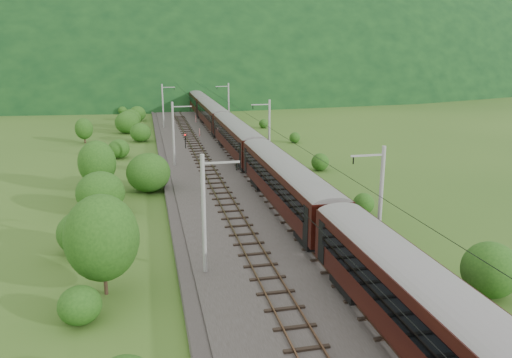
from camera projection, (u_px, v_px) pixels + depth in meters
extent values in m
plane|color=#2A4C17|center=(294.00, 267.00, 34.65)|extent=(600.00, 600.00, 0.00)
cube|color=#38332D|center=(262.00, 218.00, 44.05)|extent=(14.00, 220.00, 0.30)
cube|color=brown|center=(227.00, 217.00, 43.30)|extent=(0.08, 220.00, 0.15)
cube|color=brown|center=(243.00, 216.00, 43.61)|extent=(0.08, 220.00, 0.15)
cube|color=black|center=(235.00, 218.00, 43.49)|extent=(2.40, 220.00, 0.12)
cube|color=brown|center=(280.00, 213.00, 44.32)|extent=(0.08, 220.00, 0.15)
cube|color=brown|center=(295.00, 212.00, 44.62)|extent=(0.08, 220.00, 0.15)
cube|color=black|center=(288.00, 214.00, 44.50)|extent=(2.40, 220.00, 0.12)
cylinder|color=gray|center=(204.00, 215.00, 32.25)|extent=(0.28, 0.28, 8.00)
cube|color=gray|center=(221.00, 163.00, 31.63)|extent=(2.40, 0.12, 0.12)
cylinder|color=black|center=(237.00, 166.00, 31.92)|extent=(0.10, 0.10, 0.50)
cylinder|color=gray|center=(173.00, 134.00, 62.45)|extent=(0.28, 0.28, 8.00)
cube|color=gray|center=(182.00, 107.00, 61.83)|extent=(2.40, 0.12, 0.12)
cylinder|color=black|center=(190.00, 109.00, 62.12)|extent=(0.10, 0.10, 0.50)
cylinder|color=gray|center=(163.00, 106.00, 92.65)|extent=(0.28, 0.28, 8.00)
cube|color=gray|center=(169.00, 87.00, 92.03)|extent=(2.40, 0.12, 0.12)
cylinder|color=black|center=(174.00, 89.00, 92.32)|extent=(0.10, 0.10, 0.50)
cylinder|color=gray|center=(157.00, 92.00, 122.84)|extent=(0.28, 0.28, 8.00)
cube|color=gray|center=(162.00, 77.00, 122.23)|extent=(2.40, 0.12, 0.12)
cylinder|color=black|center=(166.00, 79.00, 122.52)|extent=(0.10, 0.10, 0.50)
cylinder|color=gray|center=(154.00, 83.00, 153.04)|extent=(0.28, 0.28, 8.00)
cube|color=gray|center=(158.00, 72.00, 152.43)|extent=(2.40, 0.12, 0.12)
cylinder|color=black|center=(161.00, 73.00, 152.72)|extent=(0.10, 0.10, 0.50)
cylinder|color=gray|center=(381.00, 202.00, 34.86)|extent=(0.28, 0.28, 8.00)
cube|color=gray|center=(367.00, 155.00, 33.74)|extent=(2.40, 0.12, 0.12)
cylinder|color=black|center=(353.00, 160.00, 33.61)|extent=(0.10, 0.10, 0.50)
cylinder|color=gray|center=(269.00, 130.00, 65.06)|extent=(0.28, 0.28, 8.00)
cube|color=gray|center=(260.00, 105.00, 63.94)|extent=(2.40, 0.12, 0.12)
cylinder|color=black|center=(253.00, 107.00, 63.81)|extent=(0.10, 0.10, 0.50)
cylinder|color=gray|center=(229.00, 104.00, 95.26)|extent=(0.28, 0.28, 8.00)
cube|color=gray|center=(222.00, 86.00, 94.14)|extent=(2.40, 0.12, 0.12)
cylinder|color=black|center=(217.00, 88.00, 94.01)|extent=(0.10, 0.10, 0.50)
cylinder|color=gray|center=(208.00, 91.00, 125.46)|extent=(0.28, 0.28, 8.00)
cube|color=gray|center=(202.00, 77.00, 124.34)|extent=(2.40, 0.12, 0.12)
cylinder|color=black|center=(198.00, 78.00, 124.20)|extent=(0.10, 0.10, 0.50)
cylinder|color=gray|center=(195.00, 82.00, 155.66)|extent=(0.28, 0.28, 8.00)
cube|color=gray|center=(190.00, 71.00, 154.54)|extent=(2.40, 0.12, 0.12)
cylinder|color=black|center=(187.00, 72.00, 154.40)|extent=(0.10, 0.10, 0.50)
cylinder|color=black|center=(234.00, 142.00, 41.77)|extent=(0.03, 198.00, 0.03)
cylinder|color=black|center=(289.00, 140.00, 42.78)|extent=(0.03, 198.00, 0.03)
ellipsoid|color=black|center=(160.00, 75.00, 280.02)|extent=(504.00, 360.00, 244.00)
cube|color=black|center=(437.00, 323.00, 21.79)|extent=(3.07, 23.29, 3.18)
cylinder|color=gray|center=(440.00, 293.00, 21.43)|extent=(3.07, 23.17, 3.07)
cube|color=black|center=(405.00, 319.00, 21.37)|extent=(0.05, 20.49, 1.22)
cube|color=black|center=(469.00, 311.00, 22.02)|extent=(0.05, 20.49, 1.22)
cube|color=black|center=(358.00, 283.00, 30.01)|extent=(2.33, 3.39, 0.95)
cube|color=black|center=(286.00, 182.00, 44.59)|extent=(3.07, 23.29, 3.18)
cylinder|color=gray|center=(286.00, 167.00, 44.23)|extent=(3.07, 23.17, 3.07)
cube|color=black|center=(269.00, 179.00, 44.17)|extent=(0.05, 20.49, 1.22)
cube|color=black|center=(302.00, 177.00, 44.82)|extent=(0.05, 20.49, 1.22)
cube|color=black|center=(315.00, 236.00, 37.43)|extent=(2.33, 3.39, 0.95)
cube|color=black|center=(264.00, 181.00, 52.81)|extent=(2.33, 3.39, 0.95)
cube|color=black|center=(237.00, 137.00, 67.39)|extent=(3.07, 23.29, 3.18)
cylinder|color=gray|center=(237.00, 126.00, 67.03)|extent=(3.07, 23.17, 3.07)
cube|color=black|center=(225.00, 134.00, 66.97)|extent=(0.05, 20.49, 1.22)
cube|color=black|center=(248.00, 134.00, 67.62)|extent=(0.05, 20.49, 1.22)
cube|color=black|center=(249.00, 165.00, 60.23)|extent=(2.33, 3.39, 0.95)
cube|color=black|center=(227.00, 141.00, 75.61)|extent=(2.33, 3.39, 0.95)
cube|color=black|center=(212.00, 114.00, 90.19)|extent=(3.07, 23.29, 3.18)
cylinder|color=gray|center=(212.00, 106.00, 89.83)|extent=(3.07, 23.17, 3.07)
cube|color=black|center=(204.00, 112.00, 89.77)|extent=(0.05, 20.49, 1.22)
cube|color=black|center=(221.00, 112.00, 90.42)|extent=(0.05, 20.49, 1.22)
cube|color=black|center=(219.00, 133.00, 83.03)|extent=(2.33, 3.39, 0.95)
cube|color=black|center=(207.00, 119.00, 98.41)|extent=(2.33, 3.39, 0.95)
cube|color=black|center=(198.00, 101.00, 112.99)|extent=(3.07, 23.29, 3.18)
cylinder|color=gray|center=(198.00, 94.00, 112.63)|extent=(3.07, 23.17, 3.07)
cube|color=black|center=(191.00, 99.00, 112.57)|extent=(0.05, 20.49, 1.22)
cube|color=black|center=(205.00, 99.00, 113.22)|extent=(0.05, 20.49, 1.22)
cube|color=black|center=(202.00, 114.00, 105.83)|extent=(2.33, 3.39, 0.95)
cube|color=black|center=(195.00, 106.00, 121.21)|extent=(2.33, 3.39, 0.95)
cube|color=navy|center=(186.00, 89.00, 144.78)|extent=(3.07, 19.05, 3.18)
cylinder|color=gray|center=(185.00, 84.00, 144.42)|extent=(3.07, 18.96, 3.07)
cube|color=black|center=(180.00, 88.00, 144.36)|extent=(0.05, 16.77, 1.22)
cube|color=black|center=(191.00, 88.00, 145.02)|extent=(0.05, 16.77, 1.22)
cube|color=black|center=(188.00, 99.00, 139.02)|extent=(2.33, 3.39, 0.95)
cube|color=black|center=(184.00, 94.00, 151.60)|extent=(2.33, 3.39, 0.95)
cube|color=yellow|center=(183.00, 88.00, 153.64)|extent=(3.13, 0.50, 2.86)
cube|color=yellow|center=(188.00, 93.00, 136.04)|extent=(3.13, 0.50, 2.86)
cube|color=black|center=(184.00, 81.00, 147.06)|extent=(0.08, 1.60, 0.95)
cylinder|color=red|center=(200.00, 132.00, 83.99)|extent=(0.14, 0.14, 1.33)
cylinder|color=red|center=(196.00, 119.00, 99.71)|extent=(0.16, 0.16, 1.46)
cylinder|color=black|center=(185.00, 142.00, 73.72)|extent=(0.14, 0.14, 1.98)
sphere|color=red|center=(185.00, 135.00, 73.46)|extent=(0.24, 0.24, 0.24)
ellipsoid|color=#1E4712|center=(80.00, 305.00, 27.35)|extent=(2.39, 2.39, 2.15)
ellipsoid|color=#1E4712|center=(82.00, 233.00, 36.52)|extent=(3.64, 3.64, 3.27)
ellipsoid|color=#1E4712|center=(100.00, 193.00, 45.38)|extent=(4.37, 4.37, 3.94)
ellipsoid|color=#1E4712|center=(148.00, 173.00, 52.30)|extent=(4.59, 4.59, 4.13)
ellipsoid|color=#1E4712|center=(143.00, 163.00, 61.76)|extent=(1.97, 1.97, 1.77)
ellipsoid|color=#1E4712|center=(119.00, 149.00, 68.44)|extent=(2.92, 2.92, 2.63)
ellipsoid|color=#1E4712|center=(141.00, 133.00, 80.46)|extent=(3.34, 3.34, 3.00)
ellipsoid|color=#1E4712|center=(127.00, 123.00, 88.23)|extent=(4.32, 4.32, 3.89)
ellipsoid|color=#1E4712|center=(130.00, 119.00, 93.98)|extent=(3.96, 3.96, 3.56)
ellipsoid|color=#1E4712|center=(137.00, 114.00, 103.00)|extent=(3.46, 3.46, 3.11)
ellipsoid|color=#1E4712|center=(123.00, 110.00, 113.86)|extent=(2.00, 2.00, 1.80)
ellipsoid|color=#1E4712|center=(141.00, 107.00, 120.50)|extent=(2.20, 2.20, 1.98)
cylinder|color=black|center=(104.00, 268.00, 30.41)|extent=(0.24, 0.24, 3.47)
ellipsoid|color=#1E4712|center=(102.00, 238.00, 29.90)|extent=(4.46, 4.46, 5.35)
cylinder|color=black|center=(98.00, 179.00, 52.03)|extent=(0.24, 0.24, 3.02)
ellipsoid|color=#1E4712|center=(97.00, 163.00, 51.59)|extent=(3.88, 3.88, 4.65)
cylinder|color=black|center=(85.00, 136.00, 79.33)|extent=(0.24, 0.24, 2.18)
ellipsoid|color=#1E4712|center=(84.00, 129.00, 79.01)|extent=(2.80, 2.80, 3.36)
ellipsoid|color=#1E4712|center=(490.00, 272.00, 30.25)|extent=(3.45, 3.45, 3.10)
ellipsoid|color=#1E4712|center=(364.00, 205.00, 45.59)|extent=(1.94, 1.94, 1.75)
ellipsoid|color=#1E4712|center=(320.00, 163.00, 61.60)|extent=(2.18, 2.18, 1.96)
ellipsoid|color=#1E4712|center=(295.00, 138.00, 79.65)|extent=(1.72, 1.72, 1.55)
ellipsoid|color=#1E4712|center=(264.00, 124.00, 94.37)|extent=(1.72, 1.72, 1.55)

